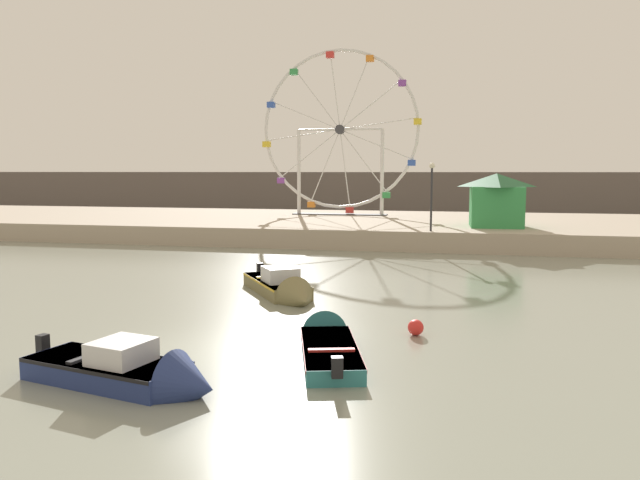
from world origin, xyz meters
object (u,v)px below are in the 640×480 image
motorboat_olive_wood (284,288)px  carnival_booth_green_kiosk (496,199)px  motorboat_teal_painted (327,341)px  ferris_wheel_white_frame (340,132)px  motorboat_navy_blue (136,373)px  promenade_lamp_near (432,186)px  mooring_buoy_orange (416,327)px

motorboat_olive_wood → carnival_booth_green_kiosk: carnival_booth_green_kiosk is taller
motorboat_teal_painted → carnival_booth_green_kiosk: size_ratio=1.38×
motorboat_olive_wood → ferris_wheel_white_frame: bearing=151.8°
ferris_wheel_white_frame → carnival_booth_green_kiosk: size_ratio=3.47×
motorboat_teal_painted → ferris_wheel_white_frame: 32.89m
motorboat_olive_wood → motorboat_navy_blue: bearing=-37.2°
motorboat_teal_painted → ferris_wheel_white_frame: ferris_wheel_white_frame is taller
motorboat_teal_painted → promenade_lamp_near: promenade_lamp_near is taller
motorboat_teal_painted → motorboat_olive_wood: size_ratio=0.98×
ferris_wheel_white_frame → carnival_booth_green_kiosk: 14.40m
motorboat_teal_painted → mooring_buoy_orange: motorboat_teal_painted is taller
motorboat_teal_painted → mooring_buoy_orange: 2.79m
motorboat_navy_blue → mooring_buoy_orange: bearing=57.6°
motorboat_navy_blue → promenade_lamp_near: (5.10, 23.54, 3.35)m
motorboat_navy_blue → ferris_wheel_white_frame: ferris_wheel_white_frame is taller
promenade_lamp_near → motorboat_teal_painted: bearing=-95.1°
motorboat_teal_painted → promenade_lamp_near: (1.76, 19.93, 3.46)m
promenade_lamp_near → motorboat_navy_blue: bearing=-102.2°
motorboat_teal_painted → motorboat_navy_blue: size_ratio=1.03×
motorboat_teal_painted → ferris_wheel_white_frame: bearing=-5.8°
motorboat_navy_blue → motorboat_olive_wood: size_ratio=0.95×
motorboat_navy_blue → promenade_lamp_near: size_ratio=1.26×
motorboat_olive_wood → promenade_lamp_near: bearing=127.2°
motorboat_teal_painted → promenade_lamp_near: bearing=-21.0°
motorboat_teal_painted → motorboat_olive_wood: (-2.86, 6.07, 0.12)m
motorboat_navy_blue → mooring_buoy_orange: (5.46, 5.42, -0.09)m
motorboat_olive_wood → ferris_wheel_white_frame: (-2.77, 25.52, 7.10)m
motorboat_navy_blue → carnival_booth_green_kiosk: carnival_booth_green_kiosk is taller
ferris_wheel_white_frame → mooring_buoy_orange: size_ratio=28.36×
motorboat_olive_wood → mooring_buoy_orange: motorboat_olive_wood is taller
ferris_wheel_white_frame → promenade_lamp_near: ferris_wheel_white_frame is taller
motorboat_teal_painted → carnival_booth_green_kiosk: (5.48, 23.66, 2.63)m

